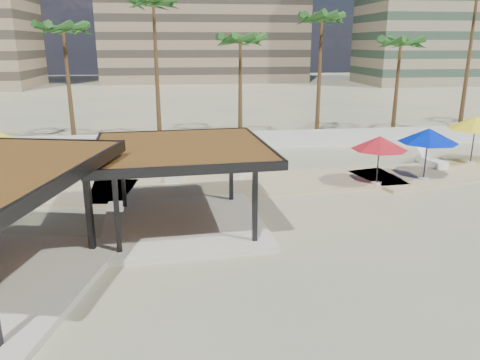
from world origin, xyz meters
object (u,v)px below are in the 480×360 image
at_px(pavilion_central, 182,179).
at_px(lounger_b, 242,171).
at_px(umbrella_c, 380,143).
at_px(lounger_c, 431,161).
at_px(lounger_a, 177,173).

relative_size(pavilion_central, lounger_b, 3.36).
bearing_deg(umbrella_c, lounger_c, 35.03).
bearing_deg(umbrella_c, lounger_b, 156.27).
bearing_deg(lounger_b, umbrella_c, -81.53).
relative_size(lounger_a, lounger_c, 1.07).
bearing_deg(lounger_c, umbrella_c, 118.40).
distance_m(pavilion_central, lounger_a, 6.85).
bearing_deg(lounger_a, lounger_b, -73.99).
xyz_separation_m(umbrella_c, lounger_a, (-10.12, 2.69, -1.94)).
bearing_deg(lounger_a, lounger_c, -74.05).
distance_m(pavilion_central, umbrella_c, 10.66).
relative_size(pavilion_central, lounger_c, 3.04).
distance_m(umbrella_c, lounger_a, 10.65).
bearing_deg(lounger_b, pavilion_central, -173.88).
bearing_deg(lounger_c, pavilion_central, 109.96).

